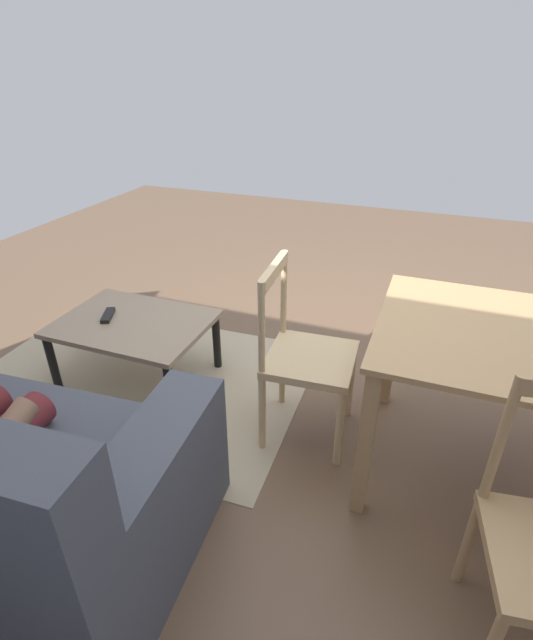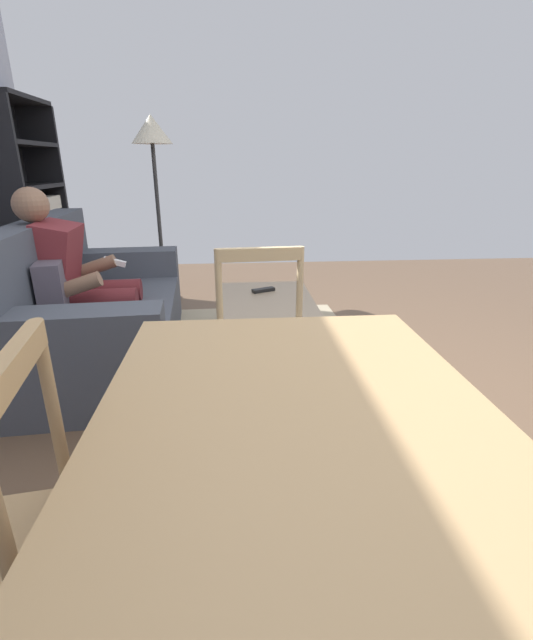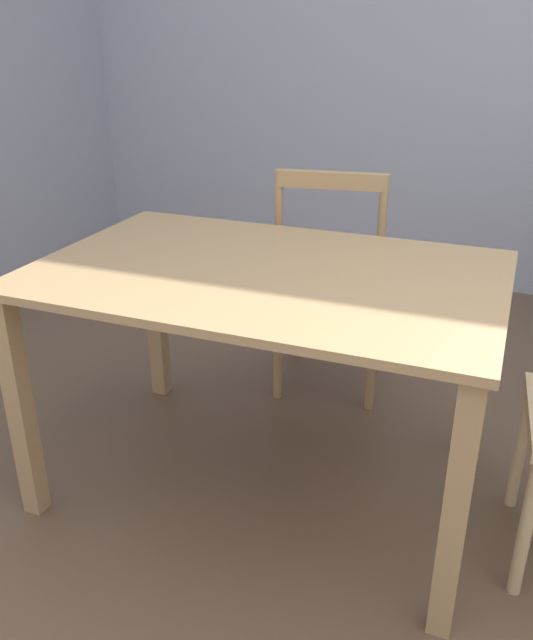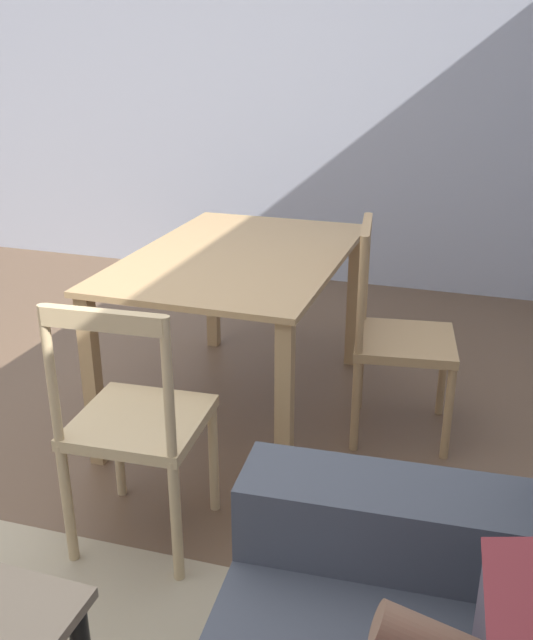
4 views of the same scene
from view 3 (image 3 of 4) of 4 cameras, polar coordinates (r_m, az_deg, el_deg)
The scene contains 2 objects.
dining_table at distance 1.99m, azimuth -0.00°, elevation 1.43°, with size 1.37×0.90×0.76m.
dining_chair_near_wall at distance 2.70m, azimuth 5.69°, elevation 2.90°, with size 0.48×0.48×0.95m.
Camera 3 is at (-0.31, -1.20, 1.42)m, focal length 37.05 mm.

